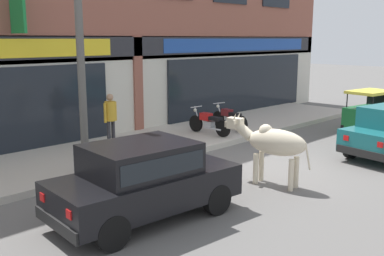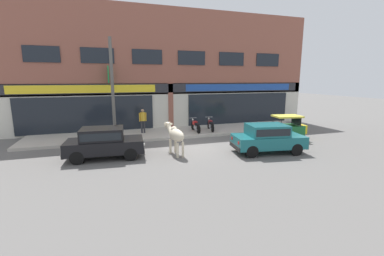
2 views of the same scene
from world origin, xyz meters
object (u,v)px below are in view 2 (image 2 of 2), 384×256
(motorcycle_1, at_px, (211,125))
(car_1, at_px, (268,137))
(car_0, at_px, (104,141))
(utility_pole, at_px, (113,90))
(motorcycle_0, at_px, (196,126))
(pedestrian, at_px, (143,118))
(cow, at_px, (176,135))
(auto_rickshaw, at_px, (288,129))

(motorcycle_1, bearing_deg, car_1, -80.84)
(car_0, bearing_deg, utility_pole, 78.71)
(motorcycle_0, relative_size, utility_pole, 0.31)
(motorcycle_0, distance_m, pedestrian, 3.58)
(car_0, height_order, pedestrian, pedestrian)
(cow, xyz_separation_m, utility_pole, (-2.76, 3.42, 2.07))
(cow, distance_m, motorcycle_0, 5.00)
(motorcycle_0, xyz_separation_m, utility_pole, (-5.29, -0.87, 2.52))
(car_0, height_order, motorcycle_0, car_0)
(car_0, relative_size, pedestrian, 2.32)
(motorcycle_1, xyz_separation_m, pedestrian, (-4.59, 0.63, 0.60))
(car_1, distance_m, pedestrian, 8.18)
(utility_pole, bearing_deg, car_0, -101.29)
(motorcycle_1, bearing_deg, car_0, -151.33)
(car_1, relative_size, motorcycle_0, 2.08)
(car_1, bearing_deg, pedestrian, 131.95)
(motorcycle_1, xyz_separation_m, utility_pole, (-6.42, -0.92, 2.52))
(car_0, bearing_deg, auto_rickshaw, 2.03)
(auto_rickshaw, height_order, utility_pole, utility_pole)
(cow, xyz_separation_m, pedestrian, (-0.93, 4.97, 0.15))
(motorcycle_0, height_order, pedestrian, pedestrian)
(cow, height_order, motorcycle_1, cow)
(car_0, xyz_separation_m, pedestrian, (2.41, 4.45, 0.34))
(car_1, xyz_separation_m, utility_pole, (-7.30, 4.53, 2.26))
(car_1, xyz_separation_m, motorcycle_0, (-2.01, 5.40, -0.26))
(car_0, bearing_deg, motorcycle_1, 28.67)
(auto_rickshaw, distance_m, motorcycle_0, 5.94)
(cow, height_order, car_1, cow)
(auto_rickshaw, xyz_separation_m, motorcycle_0, (-4.87, 3.39, -0.11))
(cow, bearing_deg, motorcycle_1, 49.92)
(car_0, relative_size, utility_pole, 0.64)
(cow, bearing_deg, car_1, -13.72)
(auto_rickshaw, xyz_separation_m, utility_pole, (-10.17, 2.52, 2.42))
(motorcycle_0, bearing_deg, auto_rickshaw, -34.84)
(car_0, distance_m, utility_pole, 3.73)
(car_1, relative_size, auto_rickshaw, 1.82)
(cow, relative_size, utility_pole, 0.37)
(car_0, distance_m, auto_rickshaw, 10.75)
(motorcycle_0, height_order, motorcycle_1, same)
(motorcycle_1, relative_size, utility_pole, 0.31)
(car_0, distance_m, motorcycle_0, 6.99)
(car_0, height_order, motorcycle_1, car_0)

